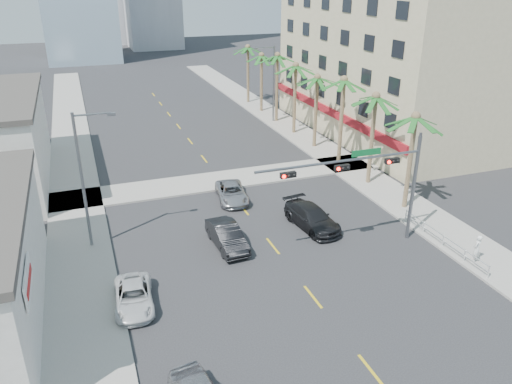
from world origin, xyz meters
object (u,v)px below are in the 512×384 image
at_px(traffic_signal_mast, 373,174).
at_px(car_lane_right, 312,217).
at_px(pedestrian, 477,249).
at_px(car_lane_center, 232,193).
at_px(car_parked_far, 134,297).
at_px(car_lane_left, 227,236).

distance_m(traffic_signal_mast, car_lane_right, 6.04).
distance_m(car_lane_right, pedestrian, 10.72).
bearing_deg(car_lane_center, car_parked_far, -120.86).
xyz_separation_m(car_parked_far, car_lane_left, (6.56, 4.47, 0.17)).
distance_m(car_lane_left, car_lane_center, 7.31).
relative_size(traffic_signal_mast, car_lane_left, 2.40).
height_order(car_lane_center, pedestrian, pedestrian).
bearing_deg(car_lane_center, car_lane_left, -102.18).
distance_m(traffic_signal_mast, car_lane_center, 12.49).
bearing_deg(car_lane_right, traffic_signal_mast, -66.21).
relative_size(car_parked_far, car_lane_right, 0.82).
bearing_deg(car_lane_left, pedestrian, -30.62).
xyz_separation_m(car_lane_left, car_lane_center, (2.48, 6.88, -0.12)).
distance_m(car_lane_left, car_lane_right, 6.44).
bearing_deg(car_lane_center, pedestrian, -43.75).
bearing_deg(car_lane_left, traffic_signal_mast, -22.32).
bearing_deg(car_lane_right, car_parked_far, -166.38).
relative_size(traffic_signal_mast, pedestrian, 6.17).
bearing_deg(traffic_signal_mast, car_lane_right, 121.39).
distance_m(car_parked_far, car_lane_left, 7.94).
xyz_separation_m(car_lane_center, car_lane_right, (3.93, -6.31, 0.11)).
distance_m(car_parked_far, car_lane_right, 13.92).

